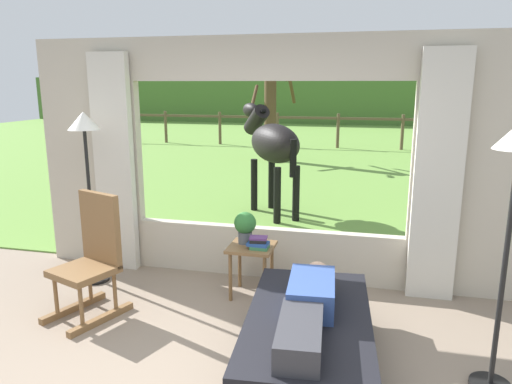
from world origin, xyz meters
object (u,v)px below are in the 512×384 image
at_px(horse, 272,144).
at_px(side_table, 252,255).
at_px(potted_plant, 245,226).
at_px(book_stack, 259,243).
at_px(floor_lamp_left, 86,146).
at_px(recliner_sofa, 308,340).
at_px(reclining_person, 308,305).
at_px(pasture_tree, 271,110).
at_px(rocking_chair, 92,257).

bearing_deg(horse, side_table, -120.09).
distance_m(potted_plant, book_stack, 0.24).
xyz_separation_m(floor_lamp_left, horse, (1.31, 3.01, -0.30)).
height_order(recliner_sofa, reclining_person, reclining_person).
height_order(book_stack, floor_lamp_left, floor_lamp_left).
distance_m(recliner_sofa, pasture_tree, 9.83).
relative_size(reclining_person, potted_plant, 4.49).
relative_size(recliner_sofa, floor_lamp_left, 0.98).
distance_m(floor_lamp_left, pasture_tree, 8.42).
relative_size(side_table, book_stack, 2.52).
height_order(floor_lamp_left, pasture_tree, pasture_tree).
xyz_separation_m(reclining_person, rocking_chair, (-2.02, 0.46, 0.02)).
bearing_deg(rocking_chair, recliner_sofa, 9.04).
bearing_deg(floor_lamp_left, book_stack, -0.64).
xyz_separation_m(reclining_person, book_stack, (-0.62, 1.10, 0.05)).
bearing_deg(book_stack, side_table, 143.54).
bearing_deg(reclining_person, side_table, 117.03).
xyz_separation_m(recliner_sofa, reclining_person, (-0.00, -0.05, 0.30)).
height_order(potted_plant, horse, horse).
height_order(rocking_chair, book_stack, rocking_chair).
bearing_deg(rocking_chair, potted_plant, 52.24).
relative_size(recliner_sofa, potted_plant, 5.51).
distance_m(side_table, horse, 3.09).
height_order(recliner_sofa, side_table, side_table).
bearing_deg(reclining_person, horse, 100.76).
relative_size(recliner_sofa, book_stack, 8.56).
xyz_separation_m(book_stack, floor_lamp_left, (-1.81, 0.02, 0.88)).
distance_m(rocking_chair, potted_plant, 1.45).
xyz_separation_m(book_stack, pasture_tree, (-1.65, 8.44, 0.80)).
xyz_separation_m(recliner_sofa, side_table, (-0.71, 1.11, 0.21)).
distance_m(reclining_person, horse, 4.33).
height_order(horse, pasture_tree, pasture_tree).
xyz_separation_m(rocking_chair, book_stack, (1.40, 0.64, 0.03)).
relative_size(potted_plant, book_stack, 1.55).
distance_m(rocking_chair, pasture_tree, 9.12).
relative_size(book_stack, floor_lamp_left, 0.11).
height_order(side_table, pasture_tree, pasture_tree).
bearing_deg(floor_lamp_left, potted_plant, 3.62).
relative_size(side_table, pasture_tree, 0.16).
xyz_separation_m(side_table, book_stack, (0.09, -0.06, 0.15)).
bearing_deg(floor_lamp_left, horse, 66.51).
height_order(side_table, horse, horse).
bearing_deg(pasture_tree, recliner_sofa, -76.52).
xyz_separation_m(potted_plant, pasture_tree, (-1.48, 8.32, 0.68)).
bearing_deg(side_table, potted_plant, 143.13).
height_order(reclining_person, rocking_chair, rocking_chair).
distance_m(side_table, book_stack, 0.18).
bearing_deg(rocking_chair, side_table, 48.65).
distance_m(rocking_chair, horse, 3.83).
bearing_deg(reclining_person, floor_lamp_left, 150.87).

